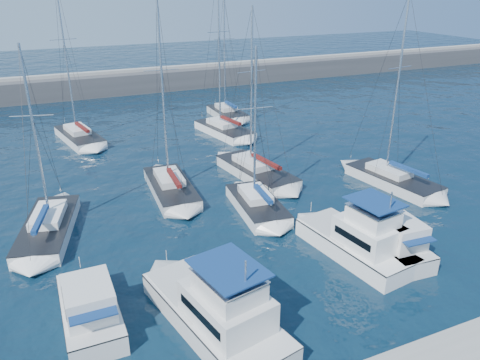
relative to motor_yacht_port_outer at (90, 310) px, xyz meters
name	(u,v)px	position (x,y,z in m)	size (l,w,h in m)	color
ground	(287,254)	(12.37, 1.83, -0.94)	(220.00, 220.00, 0.00)	black
breakwater	(126,85)	(12.37, 53.83, 0.11)	(160.00, 6.00, 4.45)	#424244
motor_yacht_port_outer	(90,310)	(0.00, 0.00, 0.00)	(2.75, 6.36, 3.20)	silver
motor_yacht_port_inner	(219,312)	(5.80, -3.04, 0.19)	(5.39, 9.88, 4.69)	silver
motor_yacht_stbd_inner	(360,241)	(16.43, -0.25, 0.19)	(4.40, 8.42, 4.69)	white
motor_yacht_stbd_outer	(395,244)	(18.41, -1.19, 0.00)	(2.91, 5.74, 3.20)	silver
sailboat_mid_a	(48,228)	(-1.45, 10.79, -0.44)	(5.07, 9.10, 13.13)	white
sailboat_mid_b	(171,187)	(8.19, 13.92, -0.41)	(3.51, 8.53, 16.00)	silver
sailboat_mid_c	(257,205)	(13.31, 8.17, -0.43)	(3.62, 7.24, 12.52)	white
sailboat_mid_d	(256,171)	(16.16, 14.30, -0.43)	(4.49, 9.47, 14.77)	silver
sailboat_mid_e	(393,179)	(26.08, 7.87, -0.41)	(4.40, 8.78, 15.87)	silver
sailboat_back_a	(79,136)	(2.83, 31.08, -0.39)	(4.74, 8.94, 17.20)	white
sailboat_back_b	(224,129)	(18.24, 27.08, -0.38)	(4.72, 8.63, 18.02)	white
sailboat_back_c	(227,113)	(21.26, 33.48, -0.40)	(3.11, 7.08, 15.46)	silver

